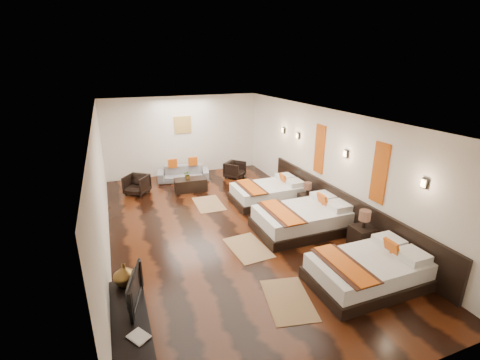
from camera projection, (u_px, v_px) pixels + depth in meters
name	position (u px, v px, depth m)	size (l,w,h in m)	color
floor	(228.00, 228.00, 8.35)	(5.50, 9.50, 0.01)	black
ceiling	(226.00, 115.00, 7.42)	(5.50, 9.50, 0.01)	white
back_wall	(183.00, 136.00, 12.06)	(5.50, 0.01, 2.80)	silver
left_wall	(101.00, 190.00, 6.94)	(0.01, 9.50, 2.80)	silver
right_wall	(326.00, 163.00, 8.83)	(0.01, 9.50, 2.80)	silver
headboard_panel	(340.00, 208.00, 8.43)	(0.08, 6.60, 0.90)	black
bed_near	(369.00, 270.00, 6.20)	(2.11, 1.33, 0.81)	black
bed_mid	(304.00, 219.00, 8.19)	(2.29, 1.44, 0.87)	black
bed_far	(269.00, 193.00, 9.89)	(2.07, 1.30, 0.79)	black
nightstand_a	(362.00, 235.00, 7.38)	(0.46, 0.46, 0.90)	black
nightstand_b	(307.00, 200.00, 9.37)	(0.40, 0.40, 0.79)	black
jute_mat_near	(288.00, 300.00, 5.84)	(0.75, 1.20, 0.01)	#93704B
jute_mat_mid	(248.00, 248.00, 7.48)	(0.75, 1.20, 0.01)	#93704B
jute_mat_far	(209.00, 204.00, 9.78)	(0.75, 1.20, 0.01)	#93704B
tv_console	(131.00, 331.00, 4.82)	(0.50, 1.80, 0.55)	black
tv	(130.00, 290.00, 4.86)	(0.86, 0.11, 0.49)	black
book	(132.00, 342.00, 4.25)	(0.20, 0.27, 0.03)	black
figurine	(124.00, 274.00, 5.33)	(0.35, 0.35, 0.37)	brown
sofa	(183.00, 173.00, 11.65)	(1.73, 0.68, 0.51)	slate
armchair_left	(137.00, 184.00, 10.47)	(0.64, 0.66, 0.60)	black
armchair_right	(235.00, 170.00, 11.94)	(0.61, 0.63, 0.58)	black
coffee_table	(191.00, 185.00, 10.75)	(1.00, 0.50, 0.40)	black
table_plant	(188.00, 175.00, 10.62)	(0.25, 0.22, 0.28)	#245C1E
orange_panel_a	(380.00, 173.00, 7.06)	(0.04, 0.40, 1.30)	#D86014
orange_panel_b	(320.00, 149.00, 8.99)	(0.04, 0.40, 1.30)	#D86014
sconce_near	(424.00, 183.00, 6.03)	(0.07, 0.12, 0.18)	black
sconce_mid	(346.00, 154.00, 7.97)	(0.07, 0.12, 0.18)	black
sconce_far	(298.00, 136.00, 9.90)	(0.07, 0.12, 0.18)	black
sconce_lounge	(283.00, 130.00, 10.69)	(0.07, 0.12, 0.18)	black
gold_artwork	(183.00, 125.00, 11.91)	(0.60, 0.04, 0.60)	#AD873F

